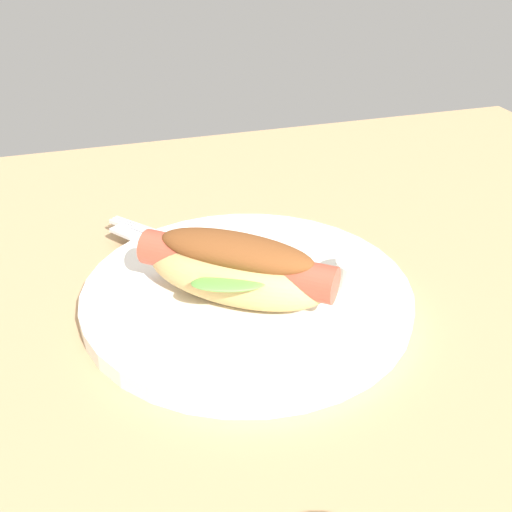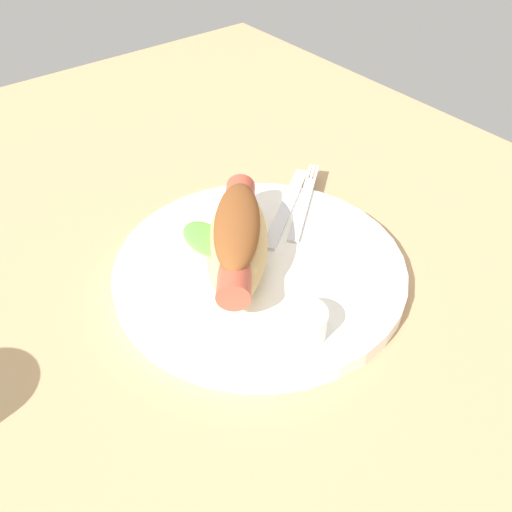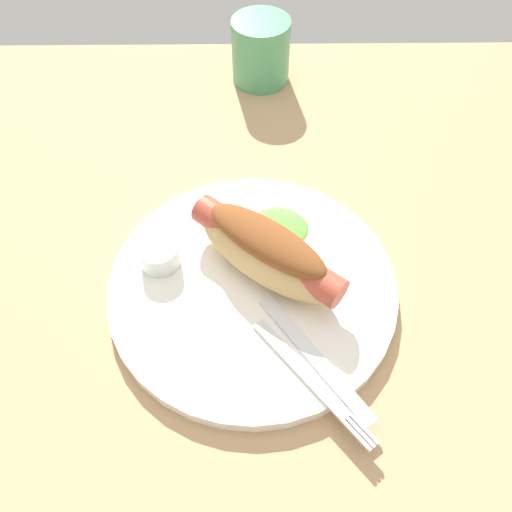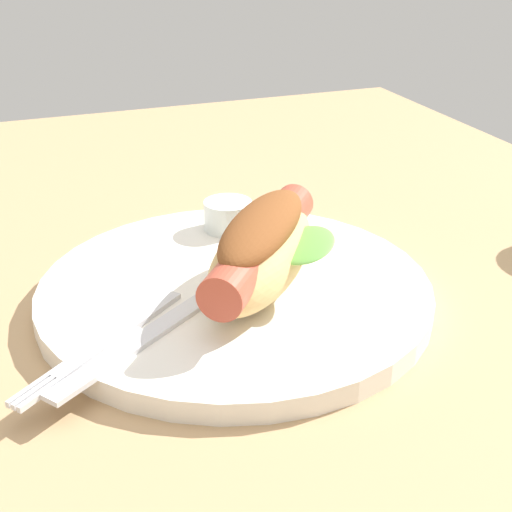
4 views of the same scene
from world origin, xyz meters
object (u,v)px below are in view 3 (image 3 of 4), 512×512
Objects in this scene: knife at (314,357)px; drinking_cup at (264,51)px; fork at (309,378)px; sauce_ramekin at (159,255)px; hot_dog at (266,250)px; plate at (252,287)px.

drinking_cup is at bearing 149.70° from knife.
sauce_ramekin is at bearing -170.95° from fork.
hot_dog is 3.88× the size of sauce_ramekin.
hot_dog reaches higher than sauce_ramekin.
knife is at bearing 143.94° from sauce_ramekin.
fork is at bearing 115.73° from plate.
hot_dog is 1.29× the size of fork.
sauce_ramekin reaches higher than fork.
fork is (-5.06, 10.50, 1.00)cm from plate.
knife is at bearing 125.13° from fork.
plate is 4.61cm from hot_dog.
hot_dog reaches higher than plate.
hot_dog is at bearing 157.95° from fork.
sauce_ramekin is 0.47× the size of drinking_cup.
sauce_ramekin reaches higher than plate.
drinking_cup is at bearing -108.54° from sauce_ramekin.
plate is 1.82× the size of hot_dog.
knife is at bearing 94.88° from drinking_cup.
knife is (-5.67, 8.38, 0.98)cm from plate.
drinking_cup reaches higher than plate.
hot_dog is at bearing 89.27° from drinking_cup.
drinking_cup is (-0.45, -35.01, -0.44)cm from hot_dog.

